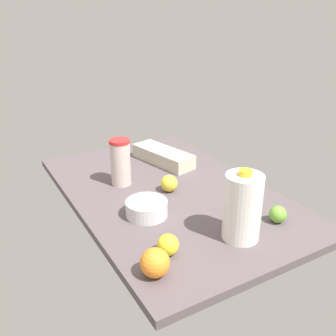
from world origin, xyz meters
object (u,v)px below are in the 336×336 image
at_px(egg_carton, 163,156).
at_px(lemon_near_front, 168,245).
at_px(orange_by_jug, 155,263).
at_px(milk_jug, 242,207).
at_px(tumbler_cup, 120,162).
at_px(lime_beside_bowl, 278,214).
at_px(mixing_bowl, 147,208).
at_px(lemon_far_back, 168,184).

distance_m(egg_carton, lemon_near_front, 0.74).
distance_m(egg_carton, orange_by_jug, 0.84).
height_order(egg_carton, milk_jug, milk_jug).
bearing_deg(tumbler_cup, milk_jug, 17.04).
height_order(lime_beside_bowl, orange_by_jug, orange_by_jug).
distance_m(mixing_bowl, lime_beside_bowl, 0.47).
xyz_separation_m(lemon_near_front, lemon_far_back, (-0.37, 0.21, 0.00)).
bearing_deg(lemon_near_front, lime_beside_bowl, 85.97).
distance_m(tumbler_cup, lemon_near_front, 0.54).
xyz_separation_m(lime_beside_bowl, orange_by_jug, (0.04, -0.51, 0.01)).
distance_m(egg_carton, lemon_far_back, 0.31).
distance_m(milk_jug, lemon_near_front, 0.27).
xyz_separation_m(milk_jug, lime_beside_bowl, (-0.01, 0.18, -0.08)).
distance_m(milk_jug, lime_beside_bowl, 0.20).
bearing_deg(mixing_bowl, lemon_near_front, -11.67).
bearing_deg(milk_jug, tumbler_cup, -162.96).
relative_size(mixing_bowl, lime_beside_bowl, 2.48).
bearing_deg(tumbler_cup, lemon_near_front, -8.19).
relative_size(egg_carton, milk_jug, 1.36).
bearing_deg(orange_by_jug, milk_jug, 94.80).
xyz_separation_m(egg_carton, lime_beside_bowl, (0.68, 0.08, -0.00)).
height_order(tumbler_cup, egg_carton, tumbler_cup).
xyz_separation_m(tumbler_cup, milk_jug, (0.57, 0.18, 0.01)).
bearing_deg(lemon_far_back, egg_carton, 154.65).
xyz_separation_m(lemon_near_front, lime_beside_bowl, (0.03, 0.43, -0.00)).
bearing_deg(mixing_bowl, egg_carton, 144.02).
xyz_separation_m(egg_carton, milk_jug, (0.69, -0.10, 0.08)).
relative_size(egg_carton, lemon_far_back, 4.74).
bearing_deg(lime_beside_bowl, tumbler_cup, -147.98).
height_order(tumbler_cup, mixing_bowl, tumbler_cup).
bearing_deg(lime_beside_bowl, orange_by_jug, -85.83).
bearing_deg(orange_by_jug, mixing_bowl, 157.09).
relative_size(egg_carton, mixing_bowl, 2.17).
xyz_separation_m(milk_jug, mixing_bowl, (-0.28, -0.20, -0.08)).
relative_size(milk_jug, lemon_far_back, 3.47).
distance_m(tumbler_cup, lime_beside_bowl, 0.67).
bearing_deg(egg_carton, lemon_near_front, -41.45).
xyz_separation_m(mixing_bowl, lemon_near_front, (0.24, -0.05, 0.00)).
height_order(egg_carton, lime_beside_bowl, egg_carton).
bearing_deg(lemon_near_front, lemon_far_back, 149.85).
xyz_separation_m(lemon_far_back, lime_beside_bowl, (0.40, 0.21, -0.00)).
height_order(mixing_bowl, lemon_near_front, lemon_near_front).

